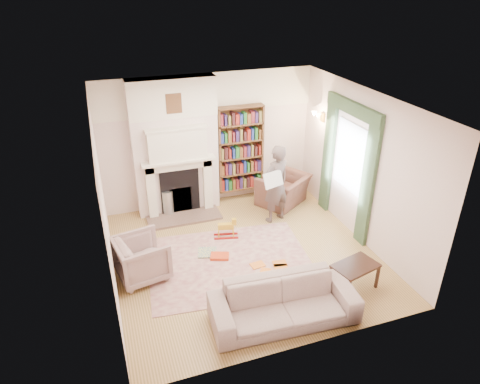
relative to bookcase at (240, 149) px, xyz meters
name	(u,v)px	position (x,y,z in m)	size (l,w,h in m)	color
floor	(245,255)	(-0.65, -2.12, -1.18)	(4.50, 4.50, 0.00)	olive
ceiling	(245,102)	(-0.65, -2.12, 1.62)	(4.50, 4.50, 0.00)	white
wall_back	(209,140)	(-0.65, 0.13, 0.22)	(4.50, 4.50, 0.00)	silver
wall_front	(307,262)	(-0.65, -4.37, 0.22)	(4.50, 4.50, 0.00)	silver
wall_left	(104,207)	(-2.90, -2.12, 0.22)	(4.50, 4.50, 0.00)	silver
wall_right	(362,167)	(1.60, -2.12, 0.22)	(4.50, 4.50, 0.00)	silver
fireplace	(176,149)	(-1.40, -0.07, 0.21)	(1.70, 0.58, 2.80)	silver
bookcase	(240,149)	(0.00, 0.00, 0.00)	(1.00, 0.24, 1.85)	brown
window	(350,157)	(1.58, -1.72, 0.27)	(0.02, 0.90, 1.30)	silver
curtain_left	(368,184)	(1.55, -2.42, 0.02)	(0.07, 0.32, 2.40)	#30482E
curtain_right	(328,156)	(1.55, -1.02, 0.02)	(0.07, 0.32, 2.40)	#30482E
pelmet	(354,109)	(1.54, -1.72, 1.20)	(0.09, 1.70, 0.24)	#30482E
wall_sconce	(314,118)	(1.38, -0.62, 0.72)	(0.20, 0.24, 0.24)	gold
rug	(230,262)	(-0.97, -2.26, -1.17)	(2.79, 2.15, 0.01)	beige
armchair_reading	(283,190)	(0.80, -0.56, -0.85)	(1.01, 0.88, 0.65)	brown
armchair_left	(142,258)	(-2.45, -2.14, -0.81)	(0.78, 0.80, 0.73)	#B6A696
sofa	(284,303)	(-0.66, -3.82, -0.87)	(2.11, 0.82, 0.62)	#BBB19A
man_reading	(276,184)	(0.35, -1.16, -0.36)	(0.59, 0.39, 1.62)	#524441
newspaper	(273,179)	(0.20, -1.36, -0.15)	(0.43, 0.02, 0.30)	silver
coffee_table	(354,276)	(0.69, -3.54, -0.95)	(0.70, 0.45, 0.45)	black
paraffin_heater	(168,203)	(-1.67, -0.22, -0.90)	(0.24, 0.24, 0.55)	#ABAFB3
rocking_horse	(226,228)	(-0.80, -1.47, -0.97)	(0.46, 0.19, 0.41)	gold
board_game	(207,252)	(-1.28, -1.87, -1.15)	(0.33, 0.33, 0.03)	#EDDB53
game_box_lid	(220,256)	(-1.10, -2.07, -1.14)	(0.33, 0.22, 0.05)	red
comic_annuals	(271,267)	(-0.35, -2.63, -1.16)	(0.64, 0.49, 0.02)	red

